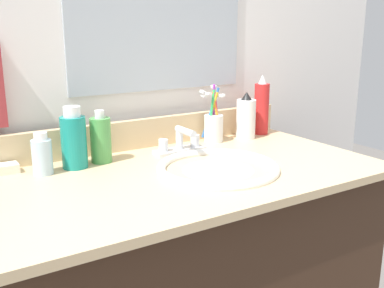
{
  "coord_description": "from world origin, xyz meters",
  "views": [
    {
      "loc": [
        -0.59,
        -0.97,
        1.11
      ],
      "look_at": [
        0.02,
        0.0,
        0.81
      ],
      "focal_mm": 42.53,
      "sensor_mm": 36.0,
      "label": 1
    }
  ],
  "objects_px": {
    "bottle_gel_clear": "(42,155)",
    "bottle_spray_red": "(261,108)",
    "faucet": "(180,144)",
    "bottle_mouthwash_teal": "(74,140)",
    "bottle_toner_green": "(101,139)",
    "soap_bar": "(5,169)",
    "bottle_lotion_white": "(246,118)",
    "cup_white_ceramic": "(213,125)"
  },
  "relations": [
    {
      "from": "bottle_gel_clear",
      "to": "faucet",
      "type": "bearing_deg",
      "value": -2.19
    },
    {
      "from": "bottle_toner_green",
      "to": "soap_bar",
      "type": "xyz_separation_m",
      "value": [
        -0.25,
        0.04,
        -0.05
      ]
    },
    {
      "from": "faucet",
      "to": "bottle_mouthwash_teal",
      "type": "distance_m",
      "value": 0.32
    },
    {
      "from": "bottle_mouthwash_teal",
      "to": "cup_white_ceramic",
      "type": "relative_size",
      "value": 0.88
    },
    {
      "from": "cup_white_ceramic",
      "to": "bottle_gel_clear",
      "type": "bearing_deg",
      "value": -175.36
    },
    {
      "from": "bottle_lotion_white",
      "to": "bottle_toner_green",
      "type": "bearing_deg",
      "value": -179.48
    },
    {
      "from": "bottle_lotion_white",
      "to": "faucet",
      "type": "bearing_deg",
      "value": -171.37
    },
    {
      "from": "bottle_lotion_white",
      "to": "bottle_mouthwash_teal",
      "type": "bearing_deg",
      "value": -178.52
    },
    {
      "from": "bottle_gel_clear",
      "to": "cup_white_ceramic",
      "type": "bearing_deg",
      "value": 4.64
    },
    {
      "from": "bottle_mouthwash_teal",
      "to": "cup_white_ceramic",
      "type": "height_order",
      "value": "cup_white_ceramic"
    },
    {
      "from": "bottle_toner_green",
      "to": "bottle_mouthwash_teal",
      "type": "bearing_deg",
      "value": -172.32
    },
    {
      "from": "bottle_spray_red",
      "to": "faucet",
      "type": "bearing_deg",
      "value": -169.95
    },
    {
      "from": "soap_bar",
      "to": "bottle_mouthwash_teal",
      "type": "bearing_deg",
      "value": -15.75
    },
    {
      "from": "bottle_gel_clear",
      "to": "bottle_mouthwash_teal",
      "type": "xyz_separation_m",
      "value": [
        0.09,
        0.01,
        0.03
      ]
    },
    {
      "from": "soap_bar",
      "to": "bottle_lotion_white",
      "type": "bearing_deg",
      "value": -2.43
    },
    {
      "from": "bottle_toner_green",
      "to": "soap_bar",
      "type": "distance_m",
      "value": 0.26
    },
    {
      "from": "faucet",
      "to": "bottle_spray_red",
      "type": "height_order",
      "value": "bottle_spray_red"
    },
    {
      "from": "faucet",
      "to": "soap_bar",
      "type": "xyz_separation_m",
      "value": [
        -0.48,
        0.07,
        -0.02
      ]
    },
    {
      "from": "bottle_gel_clear",
      "to": "bottle_spray_red",
      "type": "distance_m",
      "value": 0.77
    },
    {
      "from": "bottle_lotion_white",
      "to": "bottle_mouthwash_teal",
      "type": "distance_m",
      "value": 0.59
    },
    {
      "from": "faucet",
      "to": "cup_white_ceramic",
      "type": "bearing_deg",
      "value": 20.66
    },
    {
      "from": "bottle_toner_green",
      "to": "bottle_spray_red",
      "type": "bearing_deg",
      "value": 2.58
    },
    {
      "from": "bottle_toner_green",
      "to": "soap_bar",
      "type": "bearing_deg",
      "value": 171.51
    },
    {
      "from": "faucet",
      "to": "cup_white_ceramic",
      "type": "distance_m",
      "value": 0.17
    },
    {
      "from": "faucet",
      "to": "bottle_gel_clear",
      "type": "relative_size",
      "value": 1.46
    },
    {
      "from": "bottle_toner_green",
      "to": "bottle_mouthwash_teal",
      "type": "xyz_separation_m",
      "value": [
        -0.08,
        -0.01,
        0.01
      ]
    },
    {
      "from": "faucet",
      "to": "bottle_toner_green",
      "type": "height_order",
      "value": "bottle_toner_green"
    },
    {
      "from": "faucet",
      "to": "bottle_spray_red",
      "type": "distance_m",
      "value": 0.38
    },
    {
      "from": "cup_white_ceramic",
      "to": "bottle_mouthwash_teal",
      "type": "bearing_deg",
      "value": -175.94
    },
    {
      "from": "bottle_spray_red",
      "to": "soap_bar",
      "type": "relative_size",
      "value": 3.23
    },
    {
      "from": "soap_bar",
      "to": "bottle_toner_green",
      "type": "bearing_deg",
      "value": -8.49
    },
    {
      "from": "bottle_gel_clear",
      "to": "bottle_toner_green",
      "type": "bearing_deg",
      "value": 7.74
    },
    {
      "from": "soap_bar",
      "to": "bottle_gel_clear",
      "type": "bearing_deg",
      "value": -36.3
    },
    {
      "from": "bottle_mouthwash_teal",
      "to": "soap_bar",
      "type": "distance_m",
      "value": 0.19
    },
    {
      "from": "bottle_gel_clear",
      "to": "bottle_lotion_white",
      "type": "distance_m",
      "value": 0.68
    },
    {
      "from": "bottle_spray_red",
      "to": "bottle_toner_green",
      "type": "bearing_deg",
      "value": -177.42
    },
    {
      "from": "bottle_gel_clear",
      "to": "bottle_spray_red",
      "type": "relative_size",
      "value": 0.53
    },
    {
      "from": "faucet",
      "to": "bottle_toner_green",
      "type": "bearing_deg",
      "value": 170.77
    },
    {
      "from": "bottle_gel_clear",
      "to": "bottle_lotion_white",
      "type": "relative_size",
      "value": 0.7
    },
    {
      "from": "bottle_gel_clear",
      "to": "bottle_lotion_white",
      "type": "xyz_separation_m",
      "value": [
        0.68,
        0.03,
        0.02
      ]
    },
    {
      "from": "bottle_spray_red",
      "to": "bottle_lotion_white",
      "type": "height_order",
      "value": "bottle_spray_red"
    },
    {
      "from": "bottle_spray_red",
      "to": "bottle_lotion_white",
      "type": "bearing_deg",
      "value": -165.35
    }
  ]
}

